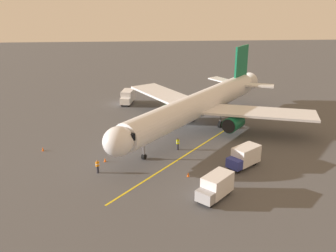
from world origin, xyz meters
The scene contains 11 objects.
ground_plane centered at (0.00, 0.00, 0.00)m, with size 220.00×220.00×0.00m, color #4C4C4F.
apron_lead_in_line centered at (-0.08, 8.26, 0.01)m, with size 0.24×40.00×0.01m, color yellow.
airplane centered at (-0.26, 2.04, 4.00)m, with size 32.01×33.98×11.50m.
ground_crew_marshaller centered at (14.03, 16.27, 0.89)m, with size 0.47×0.42×1.71m.
ground_crew_wing_walker centered at (3.69, 9.96, 0.89)m, with size 0.44×0.32×1.71m.
box_truck_near_nose centered at (1.00, 23.09, 1.39)m, with size 4.58×4.68×2.62m.
box_truck_portside centered at (11.39, -13.10, 1.39)m, with size 2.78×4.88×2.62m.
box_truck_starboard_side centered at (-4.01, 15.85, 1.39)m, with size 4.83×4.36×2.62m.
safety_cone_nose_left centered at (3.22, 17.99, 0.28)m, with size 0.32×0.32×0.55m, color #F2590F.
safety_cone_nose_right centered at (22.32, 9.06, 0.28)m, with size 0.32×0.32×0.55m, color #F2590F.
safety_cone_wing_port centered at (13.46, 13.17, 0.28)m, with size 0.32×0.32×0.55m, color #F2590F.
Camera 1 is at (8.40, 57.35, 20.75)m, focal length 39.86 mm.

